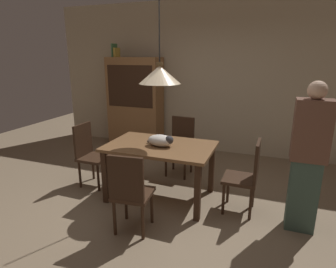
% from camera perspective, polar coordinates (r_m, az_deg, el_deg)
% --- Properties ---
extents(ground, '(10.00, 10.00, 0.00)m').
position_cam_1_polar(ground, '(3.66, -3.16, -15.52)').
color(ground, '#847056').
extents(back_wall, '(6.40, 0.10, 2.90)m').
position_cam_1_polar(back_wall, '(5.67, 7.54, 11.12)').
color(back_wall, beige).
rests_on(back_wall, ground).
extents(dining_table, '(1.40, 0.90, 0.75)m').
position_cam_1_polar(dining_table, '(3.75, -1.57, -3.69)').
color(dining_table, brown).
rests_on(dining_table, ground).
extents(chair_far_back, '(0.42, 0.42, 0.93)m').
position_cam_1_polar(chair_far_back, '(4.57, 2.59, -1.88)').
color(chair_far_back, '#382316').
rests_on(chair_far_back, ground).
extents(chair_near_front, '(0.44, 0.44, 0.93)m').
position_cam_1_polar(chair_near_front, '(3.07, -7.66, -11.25)').
color(chair_near_front, '#382316').
rests_on(chair_near_front, ground).
extents(chair_left_side, '(0.41, 0.41, 0.93)m').
position_cam_1_polar(chair_left_side, '(4.32, -15.59, -3.53)').
color(chair_left_side, '#382316').
rests_on(chair_left_side, ground).
extents(chair_right_side, '(0.41, 0.41, 0.93)m').
position_cam_1_polar(chair_right_side, '(3.56, 15.70, -7.76)').
color(chair_right_side, '#382316').
rests_on(chair_right_side, ground).
extents(cat_sleeping, '(0.39, 0.23, 0.16)m').
position_cam_1_polar(cat_sleeping, '(3.64, -1.38, -1.31)').
color(cat_sleeping, silver).
rests_on(cat_sleeping, dining_table).
extents(pendant_lamp, '(0.52, 0.52, 1.30)m').
position_cam_1_polar(pendant_lamp, '(3.54, -1.70, 11.97)').
color(pendant_lamp, beige).
extents(hutch_bookcase, '(1.12, 0.45, 1.85)m').
position_cam_1_polar(hutch_bookcase, '(5.90, -6.61, 5.84)').
color(hutch_bookcase, olive).
rests_on(hutch_bookcase, ground).
extents(book_green_slim, '(0.03, 0.20, 0.26)m').
position_cam_1_polar(book_green_slim, '(6.02, -10.81, 16.31)').
color(book_green_slim, '#427A4C').
rests_on(book_green_slim, hutch_bookcase).
extents(book_yellow_short, '(0.04, 0.20, 0.18)m').
position_cam_1_polar(book_yellow_short, '(6.00, -10.35, 15.95)').
color(book_yellow_short, gold).
rests_on(book_yellow_short, hutch_bookcase).
extents(person_standing, '(0.36, 0.22, 1.65)m').
position_cam_1_polar(person_standing, '(3.33, 26.42, -4.55)').
color(person_standing, '#3D564C').
rests_on(person_standing, ground).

